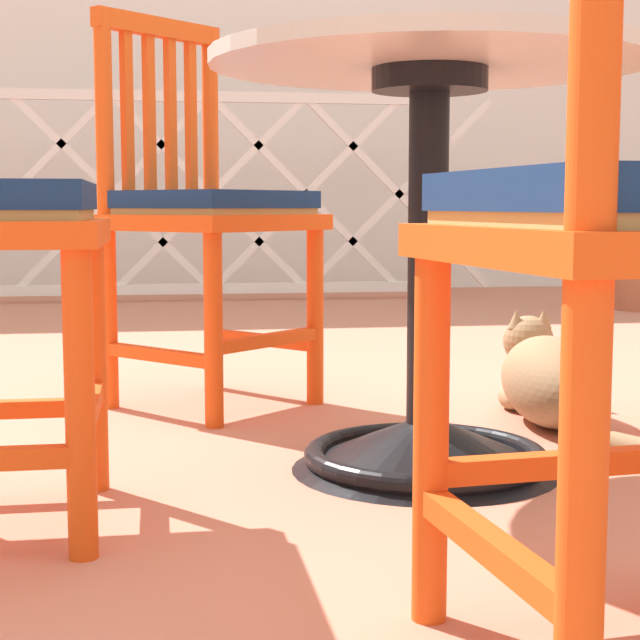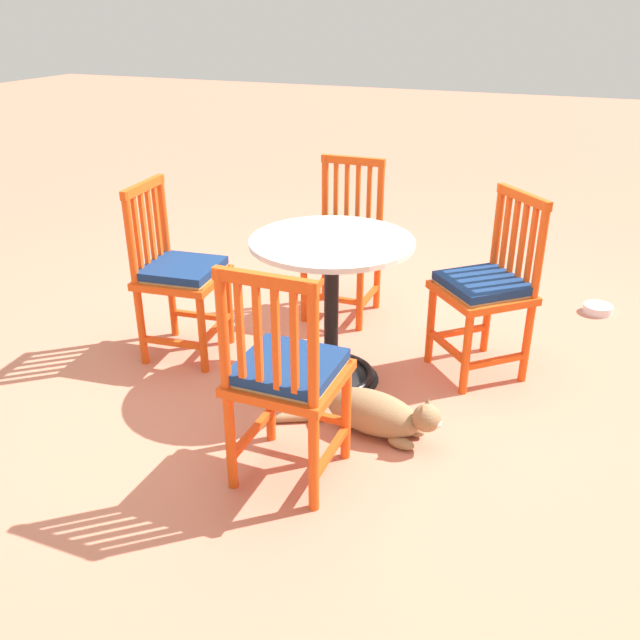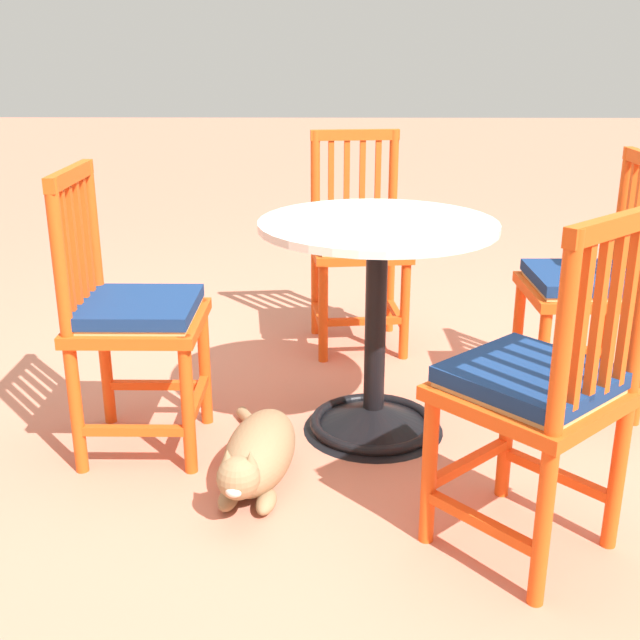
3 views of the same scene
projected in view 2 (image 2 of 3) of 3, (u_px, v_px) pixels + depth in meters
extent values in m
plane|color=#C6755B|center=(344.00, 372.00, 3.44)|extent=(24.00, 24.00, 0.00)
cone|color=black|center=(331.00, 369.00, 3.36)|extent=(0.48, 0.48, 0.10)
torus|color=black|center=(331.00, 374.00, 3.38)|extent=(0.44, 0.44, 0.04)
cylinder|color=black|center=(331.00, 311.00, 3.23)|extent=(0.07, 0.07, 0.66)
cylinder|color=black|center=(332.00, 249.00, 3.09)|extent=(0.20, 0.20, 0.04)
cylinder|color=silver|center=(332.00, 242.00, 3.08)|extent=(0.76, 0.76, 0.02)
cylinder|color=#E04C14|center=(467.00, 351.00, 3.16)|extent=(0.04, 0.04, 0.45)
cylinder|color=#E04C14|center=(431.00, 322.00, 3.45)|extent=(0.04, 0.04, 0.45)
cylinder|color=#E04C14|center=(534.00, 296.00, 3.17)|extent=(0.04, 0.04, 0.91)
cylinder|color=#E04C14|center=(492.00, 272.00, 3.46)|extent=(0.04, 0.04, 0.91)
cube|color=#E04C14|center=(495.00, 361.00, 3.25)|extent=(0.25, 0.27, 0.03)
cube|color=#E04C14|center=(458.00, 332.00, 3.54)|extent=(0.25, 0.27, 0.03)
cube|color=#E04C14|center=(447.00, 346.00, 3.33)|extent=(0.27, 0.25, 0.03)
cube|color=#E04C14|center=(482.00, 293.00, 3.27)|extent=(0.57, 0.57, 0.04)
cube|color=tan|center=(482.00, 288.00, 3.26)|extent=(0.49, 0.49, 0.02)
cube|color=#E04C14|center=(531.00, 246.00, 3.14)|extent=(0.03, 0.03, 0.39)
cube|color=#E04C14|center=(522.00, 242.00, 3.19)|extent=(0.03, 0.03, 0.39)
cube|color=#E04C14|center=(514.00, 238.00, 3.25)|extent=(0.03, 0.03, 0.39)
cube|color=#E04C14|center=(505.00, 234.00, 3.31)|extent=(0.03, 0.03, 0.39)
cube|color=#E04C14|center=(524.00, 197.00, 3.13)|extent=(0.30, 0.28, 0.04)
cube|color=navy|center=(483.00, 283.00, 3.25)|extent=(0.51, 0.51, 0.04)
cylinder|color=#E04C14|center=(360.00, 294.00, 3.79)|extent=(0.04, 0.04, 0.45)
cylinder|color=#E04C14|center=(304.00, 285.00, 3.90)|extent=(0.04, 0.04, 0.45)
cylinder|color=#E04C14|center=(379.00, 237.00, 3.97)|extent=(0.04, 0.04, 0.91)
cylinder|color=#E04C14|center=(325.00, 230.00, 4.09)|extent=(0.04, 0.04, 0.91)
cube|color=#E04C14|center=(369.00, 297.00, 3.97)|extent=(0.34, 0.03, 0.03)
cube|color=#E04C14|center=(315.00, 288.00, 4.08)|extent=(0.34, 0.03, 0.03)
cube|color=#E04C14|center=(331.00, 298.00, 3.87)|extent=(0.03, 0.34, 0.03)
cube|color=#E04C14|center=(342.00, 246.00, 3.90)|extent=(0.41, 0.41, 0.04)
cube|color=tan|center=(342.00, 242.00, 3.89)|extent=(0.35, 0.35, 0.02)
cube|color=#E04C14|center=(369.00, 198.00, 3.90)|extent=(0.02, 0.02, 0.39)
cube|color=#E04C14|center=(358.00, 197.00, 3.92)|extent=(0.02, 0.02, 0.39)
cube|color=#E04C14|center=(347.00, 196.00, 3.94)|extent=(0.02, 0.02, 0.39)
cube|color=#E04C14|center=(336.00, 195.00, 3.97)|extent=(0.02, 0.02, 0.39)
cube|color=#E04C14|center=(353.00, 160.00, 3.84)|extent=(0.04, 0.38, 0.04)
cube|color=navy|center=(342.00, 237.00, 3.87)|extent=(0.36, 0.36, 0.04)
cylinder|color=#E04C14|center=(229.00, 305.00, 3.65)|extent=(0.04, 0.04, 0.45)
cylinder|color=#E04C14|center=(202.00, 332.00, 3.35)|extent=(0.04, 0.04, 0.45)
cylinder|color=#E04C14|center=(168.00, 259.00, 3.63)|extent=(0.04, 0.04, 0.91)
cylinder|color=#E04C14|center=(136.00, 282.00, 3.34)|extent=(0.04, 0.04, 0.91)
cube|color=#E04C14|center=(201.00, 316.00, 3.73)|extent=(0.06, 0.34, 0.03)
cube|color=#E04C14|center=(173.00, 343.00, 3.43)|extent=(0.06, 0.34, 0.03)
cube|color=#E04C14|center=(217.00, 327.00, 3.52)|extent=(0.34, 0.06, 0.03)
cube|color=#E04C14|center=(183.00, 277.00, 3.45)|extent=(0.44, 0.44, 0.04)
cube|color=tan|center=(182.00, 273.00, 3.44)|extent=(0.39, 0.39, 0.02)
cube|color=#E04C14|center=(157.00, 222.00, 3.48)|extent=(0.03, 0.02, 0.39)
cube|color=#E04C14|center=(151.00, 226.00, 3.42)|extent=(0.03, 0.02, 0.39)
cube|color=#E04C14|center=(144.00, 230.00, 3.36)|extent=(0.03, 0.02, 0.39)
cube|color=#E04C14|center=(137.00, 234.00, 3.30)|extent=(0.03, 0.02, 0.39)
cube|color=#E04C14|center=(143.00, 187.00, 3.30)|extent=(0.38, 0.07, 0.04)
cube|color=navy|center=(182.00, 268.00, 3.43)|extent=(0.40, 0.40, 0.04)
cylinder|color=#E04C14|center=(270.00, 394.00, 2.82)|extent=(0.04, 0.04, 0.45)
cylinder|color=#E04C14|center=(346.00, 411.00, 2.71)|extent=(0.04, 0.04, 0.45)
cylinder|color=#E04C14|center=(227.00, 385.00, 2.44)|extent=(0.04, 0.04, 0.91)
cylinder|color=#E04C14|center=(313.00, 404.00, 2.32)|extent=(0.04, 0.04, 0.91)
cube|color=#E04C14|center=(252.00, 433.00, 2.72)|extent=(0.34, 0.03, 0.03)
cube|color=#E04C14|center=(331.00, 452.00, 2.60)|extent=(0.34, 0.03, 0.03)
cube|color=#E04C14|center=(307.00, 413.00, 2.79)|extent=(0.03, 0.34, 0.03)
cube|color=#E04C14|center=(289.00, 378.00, 2.53)|extent=(0.40, 0.40, 0.04)
cube|color=tan|center=(289.00, 373.00, 2.52)|extent=(0.35, 0.35, 0.02)
cube|color=#E04C14|center=(240.00, 333.00, 2.32)|extent=(0.02, 0.02, 0.39)
cube|color=#E04C14|center=(258.00, 336.00, 2.30)|extent=(0.02, 0.02, 0.39)
cube|color=#E04C14|center=(276.00, 339.00, 2.27)|extent=(0.02, 0.02, 0.39)
cube|color=#E04C14|center=(294.00, 343.00, 2.25)|extent=(0.02, 0.02, 0.39)
cube|color=#E04C14|center=(265.00, 280.00, 2.19)|extent=(0.03, 0.38, 0.04)
cube|color=navy|center=(289.00, 366.00, 2.51)|extent=(0.36, 0.36, 0.04)
ellipsoid|color=#8E704C|center=(372.00, 412.00, 2.93)|extent=(0.26, 0.46, 0.19)
ellipsoid|color=silver|center=(393.00, 421.00, 2.89)|extent=(0.18, 0.20, 0.14)
sphere|color=#8E704C|center=(427.00, 418.00, 2.79)|extent=(0.12, 0.12, 0.12)
ellipsoid|color=silver|center=(436.00, 423.00, 2.78)|extent=(0.06, 0.05, 0.04)
cone|color=#8E704C|center=(428.00, 402.00, 2.80)|extent=(0.04, 0.04, 0.04)
cone|color=#8E704C|center=(422.00, 410.00, 2.75)|extent=(0.04, 0.04, 0.04)
ellipsoid|color=#8E704C|center=(411.00, 430.00, 2.93)|extent=(0.07, 0.13, 0.05)
ellipsoid|color=#8E704C|center=(401.00, 443.00, 2.84)|extent=(0.07, 0.13, 0.05)
cylinder|color=#8E704C|center=(300.00, 417.00, 3.03)|extent=(0.13, 0.21, 0.04)
cylinder|color=silver|center=(598.00, 309.00, 4.09)|extent=(0.17, 0.17, 0.05)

